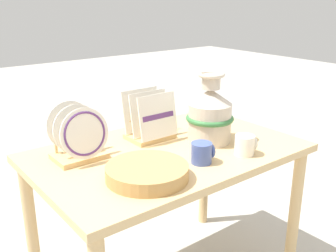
{
  "coord_description": "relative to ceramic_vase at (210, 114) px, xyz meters",
  "views": [
    {
      "loc": [
        -1.01,
        -1.29,
        1.4
      ],
      "look_at": [
        0.0,
        0.0,
        0.85
      ],
      "focal_mm": 42.0,
      "sensor_mm": 36.0,
      "label": 1
    }
  ],
  "objects": [
    {
      "name": "mug_cream_glaze",
      "position": [
        0.01,
        -0.21,
        -0.09
      ],
      "size": [
        0.09,
        0.09,
        0.09
      ],
      "color": "silver",
      "rests_on": "display_table"
    },
    {
      "name": "dish_rack_round_plates",
      "position": [
        -0.58,
        0.18,
        -0.05
      ],
      "size": [
        0.21,
        0.18,
        0.23
      ],
      "color": "tan",
      "rests_on": "display_table"
    },
    {
      "name": "dish_rack_square_plates",
      "position": [
        -0.2,
        0.2,
        -0.06
      ],
      "size": [
        0.21,
        0.18,
        0.23
      ],
      "color": "tan",
      "rests_on": "display_table"
    },
    {
      "name": "display_table",
      "position": [
        -0.22,
        0.04,
        -0.24
      ],
      "size": [
        1.19,
        0.76,
        0.74
      ],
      "color": "tan",
      "rests_on": "ground_plane"
    },
    {
      "name": "ceramic_vase",
      "position": [
        0.0,
        0.0,
        0.0
      ],
      "size": [
        0.22,
        0.22,
        0.33
      ],
      "color": "beige",
      "rests_on": "display_table"
    },
    {
      "name": "mug_cobalt_glaze",
      "position": [
        -0.2,
        -0.16,
        -0.09
      ],
      "size": [
        0.09,
        0.09,
        0.09
      ],
      "color": "#42569E",
      "rests_on": "display_table"
    },
    {
      "name": "wicker_charger_stack",
      "position": [
        -0.46,
        -0.15,
        -0.11
      ],
      "size": [
        0.31,
        0.31,
        0.05
      ],
      "color": "tan",
      "rests_on": "display_table"
    }
  ]
}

